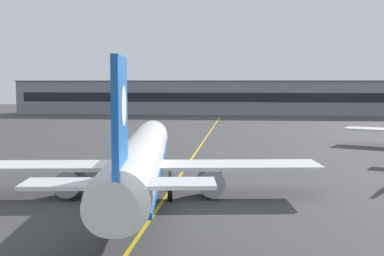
% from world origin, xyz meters
% --- Properties ---
extents(ground_plane, '(400.00, 400.00, 0.00)m').
position_xyz_m(ground_plane, '(0.00, 0.00, 0.00)').
color(ground_plane, '#3D3D3F').
extents(taxiway_centreline, '(1.08, 180.00, 0.01)m').
position_xyz_m(taxiway_centreline, '(0.00, 30.00, 0.00)').
color(taxiway_centreline, yellow).
rests_on(taxiway_centreline, ground).
extents(airliner_foreground, '(32.35, 41.49, 11.65)m').
position_xyz_m(airliner_foreground, '(-2.18, 14.36, 3.37)').
color(airliner_foreground, white).
rests_on(airliner_foreground, ground).
extents(safety_cone_by_nose_gear, '(0.44, 0.44, 0.55)m').
position_xyz_m(safety_cone_by_nose_gear, '(-1.32, 30.91, 0.26)').
color(safety_cone_by_nose_gear, orange).
rests_on(safety_cone_by_nose_gear, ground).
extents(terminal_building, '(128.02, 12.40, 10.68)m').
position_xyz_m(terminal_building, '(-1.27, 134.02, 5.35)').
color(terminal_building, gray).
rests_on(terminal_building, ground).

